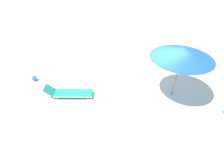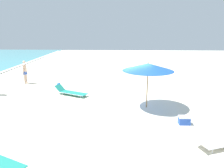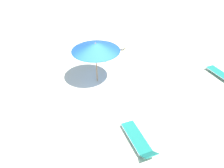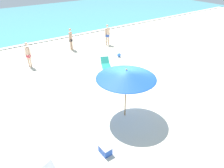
{
  "view_description": "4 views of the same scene",
  "coord_description": "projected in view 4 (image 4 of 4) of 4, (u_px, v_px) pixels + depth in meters",
  "views": [
    {
      "loc": [
        -5.51,
        4.39,
        5.52
      ],
      "look_at": [
        0.14,
        1.72,
        0.85
      ],
      "focal_mm": 28.0,
      "sensor_mm": 36.0,
      "label": 1
    },
    {
      "loc": [
        -11.99,
        0.37,
        4.15
      ],
      "look_at": [
        -0.04,
        0.85,
        1.07
      ],
      "focal_mm": 35.0,
      "sensor_mm": 36.0,
      "label": 2
    },
    {
      "loc": [
        6.32,
        6.76,
        7.41
      ],
      "look_at": [
        -0.1,
        0.83,
        1.1
      ],
      "focal_mm": 35.0,
      "sensor_mm": 36.0,
      "label": 3
    },
    {
      "loc": [
        -6.15,
        -7.5,
        6.47
      ],
      "look_at": [
        -0.28,
        0.82,
        0.65
      ],
      "focal_mm": 35.0,
      "sensor_mm": 36.0,
      "label": 4
    }
  ],
  "objects": [
    {
      "name": "cooler_box",
      "position": [
        105.0,
        149.0,
        8.3
      ],
      "size": [
        0.36,
        0.51,
        0.37
      ],
      "rotation": [
        0.0,
        0.0,
        4.73
      ],
      "color": "blue",
      "rests_on": "ground_plane"
    },
    {
      "name": "sun_lounger_under_umbrella",
      "position": [
        107.0,
        67.0,
        14.59
      ],
      "size": [
        1.51,
        2.29,
        0.54
      ],
      "rotation": [
        0.0,
        0.0,
        -0.45
      ],
      "color": "#1E8475",
      "rests_on": "ground_plane"
    },
    {
      "name": "beachgoer_strolling_adult",
      "position": [
        71.0,
        38.0,
        17.55
      ],
      "size": [
        0.35,
        0.34,
        1.76
      ],
      "rotation": [
        0.0,
        0.0,
        0.76
      ],
      "color": "tan",
      "rests_on": "ground_plane"
    },
    {
      "name": "beach_umbrella",
      "position": [
        126.0,
        74.0,
        9.36
      ],
      "size": [
        2.65,
        2.65,
        2.46
      ],
      "color": "olive",
      "rests_on": "ground_plane"
    },
    {
      "name": "beach_ball",
      "position": [
        119.0,
        55.0,
        16.62
      ],
      "size": [
        0.29,
        0.29,
        0.29
      ],
      "color": "blue",
      "rests_on": "ground_plane"
    },
    {
      "name": "beachgoer_wading_adult",
      "position": [
        28.0,
        53.0,
        14.66
      ],
      "size": [
        0.3,
        0.41,
        1.76
      ],
      "rotation": [
        0.0,
        0.0,
        5.18
      ],
      "color": "beige",
      "rests_on": "ground_plane"
    },
    {
      "name": "ground_plane",
      "position": [
        125.0,
        101.0,
        11.66
      ],
      "size": [
        60.0,
        60.0,
        0.16
      ],
      "color": "beige"
    },
    {
      "name": "beachgoer_shoreline_child",
      "position": [
        107.0,
        33.0,
        18.58
      ],
      "size": [
        0.45,
        0.27,
        1.76
      ],
      "rotation": [
        0.0,
        0.0,
        6.17
      ],
      "color": "beige",
      "rests_on": "ground_plane"
    },
    {
      "name": "ocean_water",
      "position": [
        19.0,
        21.0,
        26.36
      ],
      "size": [
        60.0,
        18.5,
        0.07
      ],
      "color": "teal",
      "rests_on": "ground_plane"
    }
  ]
}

